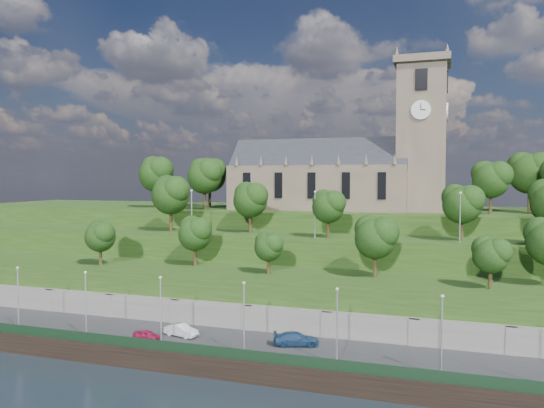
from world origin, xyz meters
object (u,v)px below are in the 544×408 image
(car_left, at_px, (147,335))
(car_middle, at_px, (181,330))
(church, at_px, (345,168))
(car_right, at_px, (296,339))

(car_left, distance_m, car_middle, 4.03)
(church, relative_size, car_right, 7.56)
(car_middle, relative_size, car_right, 0.84)
(car_left, relative_size, car_right, 0.67)
(car_left, xyz_separation_m, car_right, (16.95, 3.53, 0.16))
(church, distance_m, car_middle, 46.08)
(car_middle, bearing_deg, car_left, 142.61)
(church, bearing_deg, car_right, -87.54)
(church, height_order, car_right, church)
(car_middle, bearing_deg, church, -5.23)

